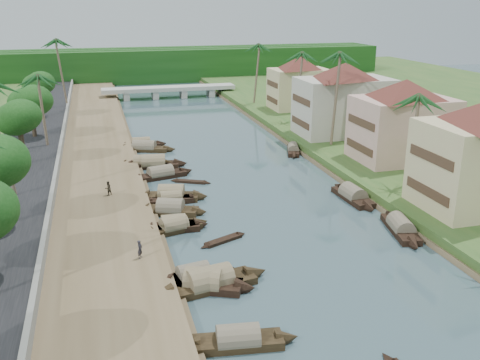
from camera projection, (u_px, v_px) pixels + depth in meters
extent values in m
plane|color=#3B5259|center=(284.00, 230.00, 47.93)|extent=(220.00, 220.00, 0.00)
cube|color=brown|center=(96.00, 174.00, 62.10)|extent=(10.00, 180.00, 0.80)
cube|color=#2E5421|center=(368.00, 152.00, 70.79)|extent=(16.00, 180.00, 1.20)
cube|color=black|center=(17.00, 178.00, 59.88)|extent=(8.00, 180.00, 1.40)
cube|color=gray|center=(57.00, 170.00, 60.75)|extent=(0.40, 180.00, 1.10)
cube|color=#133E11|center=(156.00, 67.00, 133.56)|extent=(120.00, 4.00, 8.00)
cube|color=#133E11|center=(153.00, 65.00, 138.14)|extent=(120.00, 4.00, 8.00)
cube|color=#133E11|center=(151.00, 63.00, 142.71)|extent=(120.00, 4.00, 8.00)
cube|color=#ABABA0|center=(169.00, 88.00, 113.16)|extent=(28.00, 4.00, 0.80)
cube|color=#ABABA0|center=(126.00, 96.00, 111.26)|extent=(1.20, 3.50, 1.80)
cube|color=#ABABA0|center=(155.00, 94.00, 112.76)|extent=(1.20, 3.50, 1.80)
cube|color=#ABABA0|center=(183.00, 93.00, 114.26)|extent=(1.20, 3.50, 1.80)
cube|color=#ABABA0|center=(211.00, 92.00, 115.76)|extent=(1.20, 3.50, 1.80)
cube|color=#452F20|center=(427.00, 191.00, 48.32)|extent=(0.10, 6.40, 0.90)
cube|color=#452F20|center=(431.00, 157.00, 47.31)|extent=(0.10, 6.40, 0.90)
cube|color=#D8A399|center=(402.00, 129.00, 64.17)|extent=(11.00, 8.00, 7.50)
pyramid|color=#5B261F|center=(406.00, 89.00, 62.63)|extent=(14.11, 14.11, 2.20)
cube|color=#452F20|center=(359.00, 147.00, 63.38)|extent=(0.10, 6.40, 0.90)
cube|color=#452F20|center=(361.00, 122.00, 62.42)|extent=(0.10, 6.40, 0.90)
cube|color=#BFB4A6|center=(343.00, 106.00, 76.64)|extent=(13.00, 8.00, 8.00)
pyramid|color=#5B261F|center=(346.00, 70.00, 75.03)|extent=(15.59, 15.59, 2.20)
cube|color=#452F20|center=(300.00, 123.00, 75.64)|extent=(0.10, 6.40, 0.90)
cube|color=#452F20|center=(301.00, 100.00, 74.63)|extent=(0.10, 6.40, 0.90)
cube|color=#CCC188|center=(299.00, 89.00, 95.35)|extent=(10.00, 7.00, 7.00)
pyramid|color=#5B261F|center=(300.00, 63.00, 93.89)|extent=(12.62, 12.62, 2.20)
cube|color=#452F20|center=(272.00, 100.00, 94.64)|extent=(0.10, 5.60, 0.90)
cube|color=#452F20|center=(272.00, 84.00, 93.75)|extent=(0.10, 5.60, 0.90)
cube|color=black|center=(238.00, 343.00, 31.75)|extent=(5.55, 2.38, 0.70)
cone|color=black|center=(287.00, 338.00, 32.11)|extent=(1.73, 1.70, 1.68)
cone|color=black|center=(188.00, 346.00, 31.35)|extent=(1.73, 1.70, 1.68)
cylinder|color=#756757|center=(238.00, 338.00, 31.63)|extent=(4.30, 2.27, 1.74)
cube|color=black|center=(204.00, 286.00, 38.16)|extent=(5.82, 4.01, 0.70)
cone|color=black|center=(246.00, 288.00, 37.70)|extent=(2.18, 2.26, 1.94)
cone|color=black|center=(162.00, 282.00, 38.56)|extent=(2.18, 2.26, 1.94)
cylinder|color=olive|center=(203.00, 281.00, 38.03)|extent=(4.67, 3.56, 2.04)
cube|color=black|center=(210.00, 286.00, 38.23)|extent=(6.99, 3.33, 0.70)
cone|color=black|center=(256.00, 273.00, 39.76)|extent=(2.25, 2.22, 2.10)
cone|color=black|center=(160.00, 297.00, 36.64)|extent=(2.25, 2.22, 2.10)
cylinder|color=olive|center=(210.00, 281.00, 38.11)|extent=(5.45, 3.11, 2.18)
cube|color=black|center=(193.00, 278.00, 39.23)|extent=(5.07, 2.39, 0.70)
cone|color=black|center=(227.00, 270.00, 40.31)|extent=(1.63, 1.62, 1.55)
cone|color=black|center=(158.00, 285.00, 38.10)|extent=(1.63, 1.62, 1.55)
cylinder|color=#756757|center=(193.00, 274.00, 39.11)|extent=(3.95, 2.25, 1.62)
cube|color=black|center=(174.00, 229.00, 47.64)|extent=(5.14, 2.78, 0.70)
cone|color=black|center=(202.00, 223.00, 48.87)|extent=(1.73, 1.79, 1.64)
cone|color=black|center=(145.00, 235.00, 46.36)|extent=(1.73, 1.79, 1.64)
cylinder|color=olive|center=(174.00, 225.00, 47.52)|extent=(4.03, 2.57, 1.72)
cube|color=black|center=(174.00, 228.00, 47.90)|extent=(4.63, 1.97, 0.70)
cone|color=black|center=(202.00, 225.00, 48.40)|extent=(1.42, 1.64, 1.72)
cone|color=black|center=(145.00, 230.00, 47.36)|extent=(1.42, 1.64, 1.72)
cylinder|color=olive|center=(174.00, 224.00, 47.78)|extent=(3.56, 1.99, 1.83)
cube|color=black|center=(171.00, 212.00, 51.65)|extent=(5.55, 3.69, 0.70)
cone|color=black|center=(200.00, 212.00, 51.30)|extent=(2.05, 2.14, 1.85)
cone|color=black|center=(141.00, 210.00, 51.94)|extent=(2.05, 2.14, 1.85)
cylinder|color=#756757|center=(170.00, 208.00, 51.53)|extent=(4.44, 3.30, 1.95)
cube|color=black|center=(171.00, 201.00, 54.38)|extent=(4.55, 1.47, 0.70)
cone|color=black|center=(195.00, 198.00, 55.00)|extent=(1.31, 1.30, 1.43)
cone|color=black|center=(146.00, 203.00, 53.70)|extent=(1.31, 1.30, 1.43)
cylinder|color=olive|center=(171.00, 198.00, 54.26)|extent=(3.48, 1.52, 1.49)
cube|color=black|center=(172.00, 198.00, 55.38)|extent=(5.86, 3.44, 0.70)
cone|color=black|center=(201.00, 197.00, 55.35)|extent=(2.05, 2.21, 2.02)
cone|color=black|center=(142.00, 197.00, 55.35)|extent=(2.05, 2.21, 2.02)
cylinder|color=olive|center=(171.00, 194.00, 55.26)|extent=(4.63, 3.17, 2.14)
cube|color=black|center=(161.00, 176.00, 62.12)|extent=(6.20, 3.16, 0.70)
cone|color=black|center=(187.00, 171.00, 63.63)|extent=(2.03, 1.96, 1.78)
cone|color=black|center=(133.00, 180.00, 60.56)|extent=(2.03, 1.96, 1.78)
cylinder|color=#756757|center=(161.00, 173.00, 62.00)|extent=(4.85, 2.89, 1.84)
cube|color=black|center=(145.00, 165.00, 66.37)|extent=(5.88, 2.93, 0.70)
cone|color=black|center=(171.00, 164.00, 66.54)|extent=(1.92, 1.95, 1.84)
cone|color=black|center=(120.00, 165.00, 66.14)|extent=(1.92, 1.95, 1.84)
cylinder|color=olive|center=(145.00, 162.00, 66.25)|extent=(4.60, 2.74, 1.92)
cube|color=black|center=(154.00, 166.00, 66.11)|extent=(6.35, 2.87, 0.70)
cone|color=black|center=(181.00, 164.00, 66.53)|extent=(2.01, 2.10, 2.09)
cone|color=black|center=(126.00, 166.00, 65.64)|extent=(2.01, 2.10, 2.09)
cylinder|color=olive|center=(153.00, 163.00, 65.99)|extent=(4.92, 2.77, 2.19)
cube|color=black|center=(144.00, 149.00, 73.35)|extent=(6.69, 3.95, 0.70)
cone|color=black|center=(170.00, 150.00, 73.01)|extent=(2.28, 2.16, 1.83)
cone|color=black|center=(119.00, 148.00, 73.63)|extent=(2.28, 2.16, 1.83)
cylinder|color=#756757|center=(144.00, 147.00, 73.23)|extent=(5.28, 3.48, 1.87)
cube|color=black|center=(141.00, 146.00, 75.26)|extent=(5.26, 1.84, 0.70)
cone|color=black|center=(162.00, 144.00, 75.89)|extent=(1.55, 1.57, 1.69)
cone|color=black|center=(120.00, 146.00, 74.58)|extent=(1.55, 1.57, 1.69)
cylinder|color=olive|center=(141.00, 143.00, 75.14)|extent=(4.03, 1.87, 1.77)
cube|color=black|center=(400.00, 230.00, 47.54)|extent=(3.00, 6.38, 0.70)
cone|color=black|center=(388.00, 215.00, 50.75)|extent=(1.90, 2.03, 1.77)
cone|color=black|center=(414.00, 246.00, 44.28)|extent=(1.90, 2.03, 1.77)
cylinder|color=#756757|center=(401.00, 226.00, 47.42)|extent=(2.76, 4.98, 1.82)
cube|color=black|center=(353.00, 198.00, 55.29)|extent=(2.19, 6.10, 0.70)
cone|color=black|center=(338.00, 187.00, 58.28)|extent=(1.80, 1.81, 1.91)
cone|color=black|center=(370.00, 208.00, 52.24)|extent=(1.80, 1.81, 1.91)
cylinder|color=#756757|center=(353.00, 194.00, 55.16)|extent=(2.20, 4.69, 1.99)
cube|color=black|center=(293.00, 151.00, 72.47)|extent=(2.98, 5.27, 0.70)
cone|color=black|center=(292.00, 145.00, 75.11)|extent=(1.69, 1.78, 1.47)
cone|color=black|center=(294.00, 156.00, 69.77)|extent=(1.69, 1.78, 1.47)
cylinder|color=#756757|center=(293.00, 149.00, 72.35)|extent=(2.65, 4.16, 1.51)
cone|color=black|center=(387.00, 358.00, 30.59)|extent=(0.86, 1.16, 0.83)
cube|color=black|center=(223.00, 240.00, 45.66)|extent=(3.57, 2.18, 0.35)
cone|color=black|center=(241.00, 234.00, 46.87)|extent=(1.14, 1.09, 0.79)
cone|color=black|center=(204.00, 247.00, 44.45)|extent=(1.14, 1.09, 0.79)
cube|color=black|center=(191.00, 182.00, 60.50)|extent=(3.46, 2.23, 0.35)
cone|color=black|center=(208.00, 183.00, 60.11)|extent=(1.11, 1.03, 0.71)
cone|color=black|center=(174.00, 181.00, 60.88)|extent=(1.11, 1.03, 0.71)
cylinder|color=#77614F|center=(414.00, 141.00, 54.96)|extent=(0.38, 0.36, 9.41)
sphere|color=#194C1F|center=(419.00, 97.00, 53.53)|extent=(3.20, 3.20, 3.20)
cylinder|color=#77614F|center=(334.00, 99.00, 70.11)|extent=(1.01, 0.36, 12.21)
sphere|color=#194C1F|center=(337.00, 54.00, 68.25)|extent=(3.20, 3.20, 3.20)
cylinder|color=#77614F|center=(298.00, 87.00, 84.97)|extent=(1.16, 0.36, 10.82)
sphere|color=#194C1F|center=(299.00, 53.00, 83.32)|extent=(3.20, 3.20, 3.20)
cylinder|color=#77614F|center=(5.00, 139.00, 50.88)|extent=(1.69, 0.36, 11.37)
cylinder|color=#77614F|center=(43.00, 111.00, 69.51)|extent=(0.63, 0.36, 9.23)
sphere|color=#194C1F|center=(39.00, 76.00, 68.10)|extent=(3.20, 3.20, 3.20)
cylinder|color=#77614F|center=(255.00, 74.00, 99.87)|extent=(1.36, 0.36, 10.87)
sphere|color=#194C1F|center=(256.00, 45.00, 98.21)|extent=(3.20, 3.20, 3.20)
cylinder|color=#77614F|center=(63.00, 73.00, 95.64)|extent=(1.28, 0.36, 11.86)
sphere|color=#194C1F|center=(60.00, 40.00, 93.84)|extent=(3.20, 3.20, 3.20)
cylinder|color=#443526|center=(23.00, 148.00, 62.31)|extent=(0.60, 0.60, 3.78)
ellipsoid|color=#133E11|center=(18.00, 118.00, 61.16)|extent=(4.61, 4.61, 3.79)
cylinder|color=#443526|center=(34.00, 125.00, 75.08)|extent=(0.60, 0.60, 3.34)
ellipsoid|color=#133E11|center=(31.00, 102.00, 74.06)|extent=(5.31, 5.31, 4.36)
cylinder|color=#443526|center=(41.00, 105.00, 88.47)|extent=(0.60, 0.60, 3.61)
ellipsoid|color=#133E11|center=(39.00, 84.00, 87.37)|extent=(4.56, 4.56, 3.75)
cylinder|color=#443526|center=(372.00, 120.00, 78.96)|extent=(0.60, 0.60, 3.43)
ellipsoid|color=#133E11|center=(374.00, 98.00, 77.92)|extent=(4.63, 4.63, 3.81)
imported|color=#27252D|center=(140.00, 249.00, 40.80)|extent=(0.58, 0.64, 1.47)
imported|color=#362F25|center=(108.00, 188.00, 54.14)|extent=(0.90, 0.85, 1.46)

